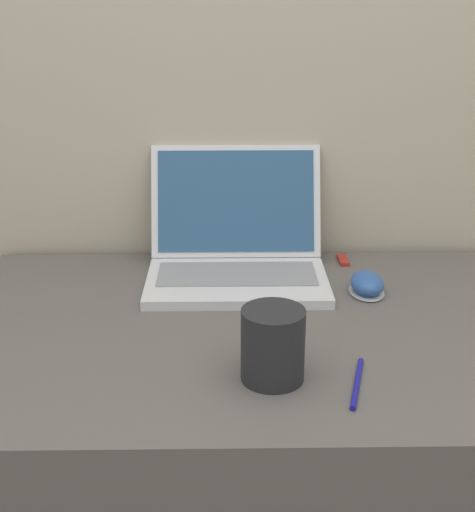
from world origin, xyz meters
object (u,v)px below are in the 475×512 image
object	(u,v)px
laptop	(237,250)
computer_mouse	(367,284)
drink_cup	(273,344)
pen	(357,383)
usb_stick	(343,260)

from	to	relation	value
laptop	computer_mouse	size ratio (longest dim) A/B	3.70
computer_mouse	laptop	bearing A→B (deg)	159.60
drink_cup	pen	size ratio (longest dim) A/B	0.82
laptop	computer_mouse	distance (m)	0.28
laptop	usb_stick	world-z (taller)	laptop
usb_stick	laptop	bearing A→B (deg)	-162.76
drink_cup	pen	xyz separation A→B (m)	(0.13, -0.02, -0.06)
pen	laptop	bearing A→B (deg)	111.91
computer_mouse	pen	bearing A→B (deg)	-102.82
usb_stick	drink_cup	bearing A→B (deg)	-110.83
drink_cup	usb_stick	world-z (taller)	drink_cup
computer_mouse	usb_stick	xyz separation A→B (m)	(-0.02, 0.17, -0.01)
drink_cup	computer_mouse	bearing A→B (deg)	57.28
laptop	computer_mouse	world-z (taller)	laptop
laptop	drink_cup	world-z (taller)	laptop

